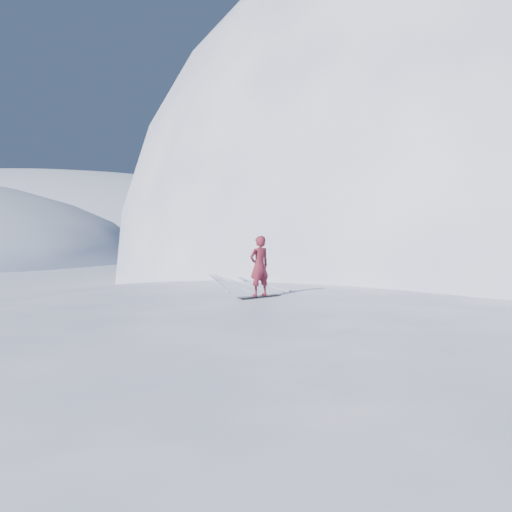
{
  "coord_description": "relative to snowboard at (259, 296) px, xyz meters",
  "views": [
    {
      "loc": [
        -1.2,
        -12.22,
        4.29
      ],
      "look_at": [
        0.23,
        2.72,
        3.5
      ],
      "focal_mm": 35.0,
      "sensor_mm": 36.0,
      "label": 1
    }
  ],
  "objects": [
    {
      "name": "board_tracks",
      "position": [
        -0.48,
        4.0,
        0.01
      ],
      "size": [
        2.51,
        5.98,
        0.04
      ],
      "color": "silver",
      "rests_on": "ground"
    },
    {
      "name": "peak_shoulder",
      "position": [
        9.77,
        18.28,
        -2.41
      ],
      "size": [
        28.0,
        24.0,
        18.0
      ],
      "primitive_type": "ellipsoid",
      "color": "white",
      "rests_on": "ground"
    },
    {
      "name": "snowboard",
      "position": [
        0.0,
        0.0,
        0.0
      ],
      "size": [
        1.3,
        0.86,
        0.02
      ],
      "primitive_type": "cube",
      "rotation": [
        0.0,
        0.0,
        0.5
      ],
      "color": "black",
      "rests_on": "near_ridge"
    },
    {
      "name": "wind_bumps",
      "position": [
        -0.79,
        0.4,
        -2.41
      ],
      "size": [
        16.0,
        14.4,
        1.0
      ],
      "color": "white",
      "rests_on": "ground"
    },
    {
      "name": "far_ridge_c",
      "position": [
        -40.23,
        108.28,
        -2.41
      ],
      "size": [
        140.0,
        90.0,
        36.0
      ],
      "primitive_type": "ellipsoid",
      "color": "white",
      "rests_on": "ground"
    },
    {
      "name": "near_ridge",
      "position": [
        0.77,
        1.28,
        -2.41
      ],
      "size": [
        36.0,
        28.0,
        4.8
      ],
      "primitive_type": "ellipsoid",
      "color": "white",
      "rests_on": "ground"
    },
    {
      "name": "ground",
      "position": [
        -0.23,
        -1.72,
        -2.41
      ],
      "size": [
        400.0,
        400.0,
        0.0
      ],
      "primitive_type": "plane",
      "color": "white",
      "rests_on": "ground"
    },
    {
      "name": "summit_peak",
      "position": [
        21.77,
        24.28,
        -2.41
      ],
      "size": [
        60.0,
        56.0,
        56.0
      ],
      "primitive_type": "ellipsoid",
      "color": "white",
      "rests_on": "ground"
    },
    {
      "name": "snowboarder",
      "position": [
        0.0,
        0.0,
        0.86
      ],
      "size": [
        0.74,
        0.65,
        1.7
      ],
      "primitive_type": "imported",
      "rotation": [
        0.0,
        0.0,
        3.64
      ],
      "color": "maroon",
      "rests_on": "snowboard"
    }
  ]
}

